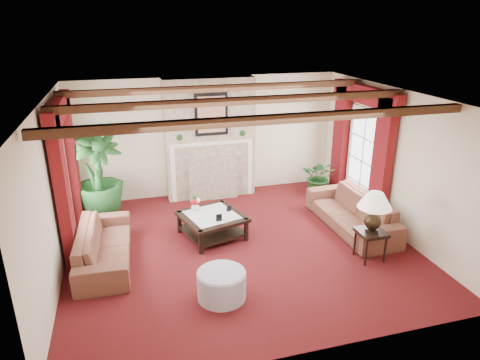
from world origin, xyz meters
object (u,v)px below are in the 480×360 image
object	(u,v)px
ottoman	(222,285)
sofa_right	(352,207)
sofa_left	(104,239)
potted_palm	(100,195)
side_table	(370,245)
coffee_table	(212,226)

from	to	relation	value
ottoman	sofa_right	bearing A→B (deg)	27.33
sofa_left	ottoman	xyz separation A→B (m)	(1.67, -1.52, -0.20)
potted_palm	sofa_right	bearing A→B (deg)	-20.49
sofa_right	side_table	xyz separation A→B (m)	(-0.29, -1.15, -0.18)
sofa_right	side_table	world-z (taller)	sofa_right
sofa_left	sofa_right	size ratio (longest dim) A/B	0.94
ottoman	side_table	bearing A→B (deg)	8.26
coffee_table	side_table	bearing A→B (deg)	-47.60
sofa_left	ottoman	world-z (taller)	sofa_left
potted_palm	ottoman	world-z (taller)	potted_palm
sofa_left	ottoman	size ratio (longest dim) A/B	2.96
side_table	ottoman	xyz separation A→B (m)	(-2.68, -0.39, -0.05)
coffee_table	sofa_left	bearing A→B (deg)	175.74
sofa_left	side_table	distance (m)	4.50
coffee_table	potted_palm	bearing A→B (deg)	129.76
potted_palm	ottoman	distance (m)	3.76
sofa_right	ottoman	size ratio (longest dim) A/B	3.17
sofa_right	coffee_table	xyz separation A→B (m)	(-2.71, 0.37, -0.23)
potted_palm	coffee_table	world-z (taller)	potted_palm
side_table	ottoman	bearing A→B (deg)	-171.74
sofa_left	sofa_right	xyz separation A→B (m)	(4.64, 0.02, 0.03)
coffee_table	ottoman	world-z (taller)	coffee_table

